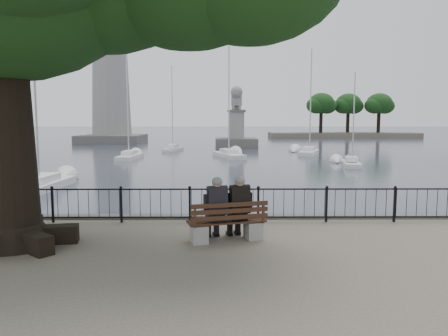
{
  "coord_description": "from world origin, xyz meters",
  "views": [
    {
      "loc": [
        -0.08,
        -10.03,
        3.03
      ],
      "look_at": [
        0.0,
        2.5,
        1.6
      ],
      "focal_mm": 35.0,
      "sensor_mm": 36.0,
      "label": 1
    }
  ],
  "objects_px": {
    "bench": "(227,227)",
    "person_right": "(238,210)",
    "person_left": "(216,211)",
    "lighthouse": "(110,63)",
    "lion_monument": "(236,132)"
  },
  "relations": [
    {
      "from": "person_left",
      "to": "person_right",
      "type": "height_order",
      "value": "same"
    },
    {
      "from": "bench",
      "to": "person_right",
      "type": "distance_m",
      "value": 0.51
    },
    {
      "from": "lion_monument",
      "to": "person_right",
      "type": "bearing_deg",
      "value": -91.94
    },
    {
      "from": "person_left",
      "to": "lion_monument",
      "type": "xyz_separation_m",
      "value": [
        2.22,
        49.36,
        0.34
      ]
    },
    {
      "from": "person_left",
      "to": "person_right",
      "type": "relative_size",
      "value": 1.0
    },
    {
      "from": "bench",
      "to": "lion_monument",
      "type": "height_order",
      "value": "lion_monument"
    },
    {
      "from": "person_right",
      "to": "lighthouse",
      "type": "distance_m",
      "value": 64.93
    },
    {
      "from": "lighthouse",
      "to": "person_left",
      "type": "bearing_deg",
      "value": -73.85
    },
    {
      "from": "bench",
      "to": "person_left",
      "type": "relative_size",
      "value": 1.25
    },
    {
      "from": "bench",
      "to": "person_left",
      "type": "bearing_deg",
      "value": 172.14
    },
    {
      "from": "bench",
      "to": "person_right",
      "type": "relative_size",
      "value": 1.25
    },
    {
      "from": "bench",
      "to": "person_right",
      "type": "xyz_separation_m",
      "value": [
        0.27,
        0.19,
        0.39
      ]
    },
    {
      "from": "person_left",
      "to": "lighthouse",
      "type": "distance_m",
      "value": 64.91
    },
    {
      "from": "person_left",
      "to": "lion_monument",
      "type": "relative_size",
      "value": 0.19
    },
    {
      "from": "person_left",
      "to": "lighthouse",
      "type": "relative_size",
      "value": 0.05
    }
  ]
}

